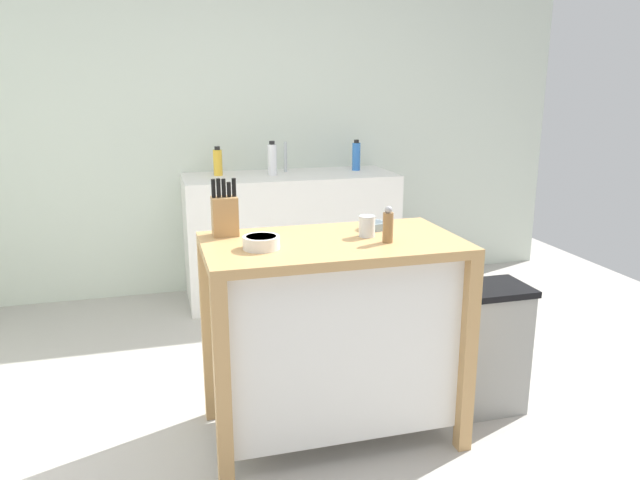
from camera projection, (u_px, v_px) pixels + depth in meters
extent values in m
plane|color=#ADA8A0|center=(343.00, 446.00, 2.71)|extent=(5.98, 5.98, 0.00)
cube|color=silver|center=(250.00, 117.00, 4.56)|extent=(4.98, 0.10, 2.60)
cube|color=tan|center=(333.00, 245.00, 2.60)|extent=(1.09, 0.61, 0.04)
cube|color=white|center=(332.00, 333.00, 2.70)|extent=(0.99, 0.51, 0.77)
cube|color=tan|center=(223.00, 389.00, 2.32)|extent=(0.06, 0.06, 0.87)
cube|color=tan|center=(468.00, 357.00, 2.59)|extent=(0.06, 0.06, 0.87)
cube|color=tan|center=(208.00, 332.00, 2.84)|extent=(0.06, 0.06, 0.87)
cube|color=tan|center=(414.00, 311.00, 3.10)|extent=(0.06, 0.06, 0.87)
cube|color=#AD7F4C|center=(225.00, 216.00, 2.65)|extent=(0.11, 0.09, 0.17)
cylinder|color=black|center=(213.00, 188.00, 2.61)|extent=(0.02, 0.02, 0.08)
cylinder|color=black|center=(219.00, 188.00, 2.61)|extent=(0.02, 0.02, 0.08)
cylinder|color=black|center=(224.00, 188.00, 2.62)|extent=(0.02, 0.02, 0.08)
cylinder|color=black|center=(229.00, 189.00, 2.63)|extent=(0.02, 0.02, 0.06)
cylinder|color=black|center=(234.00, 187.00, 2.63)|extent=(0.02, 0.02, 0.08)
cylinder|color=silver|center=(261.00, 242.00, 2.45)|extent=(0.15, 0.15, 0.05)
cylinder|color=gray|center=(261.00, 237.00, 2.45)|extent=(0.12, 0.12, 0.01)
cylinder|color=gray|center=(373.00, 225.00, 2.78)|extent=(0.11, 0.11, 0.04)
cylinder|color=#49555B|center=(373.00, 222.00, 2.77)|extent=(0.09, 0.09, 0.01)
cylinder|color=silver|center=(367.00, 226.00, 2.64)|extent=(0.07, 0.07, 0.09)
cylinder|color=olive|center=(388.00, 228.00, 2.54)|extent=(0.04, 0.04, 0.13)
sphere|color=#99999E|center=(388.00, 210.00, 2.52)|extent=(0.03, 0.03, 0.03)
cube|color=gray|center=(486.00, 350.00, 2.97)|extent=(0.34, 0.26, 0.60)
cube|color=black|center=(491.00, 289.00, 2.89)|extent=(0.36, 0.28, 0.03)
cube|color=white|center=(291.00, 236.00, 4.51)|extent=(1.52, 0.60, 0.91)
cube|color=silver|center=(290.00, 177.00, 4.38)|extent=(0.44, 0.36, 0.03)
cylinder|color=#B7BCC1|center=(285.00, 157.00, 4.49)|extent=(0.02, 0.02, 0.22)
cylinder|color=white|center=(272.00, 160.00, 4.33)|extent=(0.07, 0.07, 0.22)
cylinder|color=black|center=(272.00, 143.00, 4.30)|extent=(0.04, 0.04, 0.02)
cylinder|color=yellow|center=(218.00, 163.00, 4.32)|extent=(0.06, 0.06, 0.18)
cylinder|color=black|center=(217.00, 148.00, 4.29)|extent=(0.04, 0.04, 0.02)
cylinder|color=blue|center=(356.00, 157.00, 4.57)|extent=(0.06, 0.06, 0.20)
cylinder|color=black|center=(356.00, 141.00, 4.54)|extent=(0.04, 0.04, 0.02)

